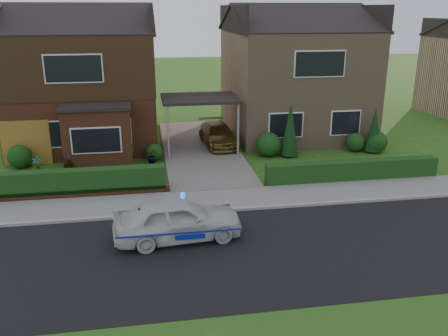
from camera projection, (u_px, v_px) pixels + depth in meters
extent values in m
plane|color=#204D14|center=(244.00, 252.00, 14.26)|extent=(120.00, 120.00, 0.00)
cube|color=black|center=(244.00, 252.00, 14.26)|extent=(60.00, 6.00, 0.02)
cube|color=#9E9993|center=(226.00, 210.00, 17.09)|extent=(60.00, 0.16, 0.12)
cube|color=slate|center=(222.00, 199.00, 18.08)|extent=(60.00, 2.00, 0.10)
cube|color=#666059|center=(201.00, 149.00, 24.52)|extent=(3.80, 12.00, 0.12)
cube|color=brown|center=(86.00, 88.00, 25.51)|extent=(7.20, 8.00, 5.80)
cube|color=white|center=(45.00, 135.00, 21.99)|extent=(1.80, 0.08, 1.30)
cube|color=white|center=(114.00, 132.00, 22.48)|extent=(1.60, 0.08, 1.30)
cube|color=white|center=(74.00, 69.00, 21.28)|extent=(2.60, 0.08, 1.30)
cube|color=black|center=(84.00, 60.00, 25.05)|extent=(7.26, 8.06, 2.90)
cube|color=brown|center=(98.00, 137.00, 21.75)|extent=(3.00, 1.40, 2.70)
cube|color=black|center=(95.00, 107.00, 21.30)|extent=(3.20, 1.60, 0.14)
cube|color=#9F8161|center=(293.00, 83.00, 27.32)|extent=(7.20, 8.00, 5.80)
cube|color=white|center=(286.00, 125.00, 23.79)|extent=(1.80, 0.08, 1.30)
cube|color=white|center=(345.00, 123.00, 24.29)|extent=(1.60, 0.08, 1.30)
cube|color=white|center=(320.00, 64.00, 23.08)|extent=(2.60, 0.08, 1.30)
cube|color=black|center=(200.00, 98.00, 23.68)|extent=(3.80, 3.00, 0.14)
cylinder|color=gray|center=(168.00, 133.00, 22.54)|extent=(0.10, 0.10, 2.70)
cylinder|color=gray|center=(238.00, 130.00, 23.06)|extent=(0.10, 0.10, 2.70)
cube|color=brown|center=(26.00, 143.00, 21.95)|extent=(2.20, 0.10, 2.10)
cube|color=brown|center=(69.00, 194.00, 18.26)|extent=(7.70, 0.25, 0.36)
cube|color=#123913|center=(70.00, 197.00, 18.45)|extent=(7.50, 0.55, 0.90)
cube|color=#123913|center=(351.00, 181.00, 20.16)|extent=(7.50, 0.55, 0.80)
sphere|color=#123913|center=(20.00, 157.00, 21.65)|extent=(1.08, 1.08, 1.08)
sphere|color=#123913|center=(120.00, 151.00, 22.12)|extent=(1.32, 1.32, 1.32)
sphere|color=#123913|center=(154.00, 152.00, 22.73)|extent=(0.84, 0.84, 0.84)
sphere|color=#123913|center=(269.00, 144.00, 23.35)|extent=(1.20, 1.20, 1.20)
sphere|color=#123913|center=(355.00, 142.00, 24.20)|extent=(0.96, 0.96, 0.96)
sphere|color=#123913|center=(377.00, 142.00, 24.05)|extent=(1.08, 1.08, 1.08)
cone|color=black|center=(290.00, 131.00, 23.10)|extent=(0.90, 0.90, 2.60)
cone|color=black|center=(374.00, 131.00, 23.84)|extent=(0.90, 0.90, 2.20)
imported|color=silver|center=(178.00, 219.00, 14.87)|extent=(2.01, 4.16, 1.37)
sphere|color=#193FF2|center=(183.00, 196.00, 14.66)|extent=(0.17, 0.17, 0.17)
cube|color=navy|center=(180.00, 232.00, 14.13)|extent=(3.70, 0.02, 0.05)
cube|color=navy|center=(176.00, 211.00, 15.65)|extent=(3.70, 0.01, 0.05)
ellipsoid|color=black|center=(141.00, 215.00, 14.52)|extent=(0.22, 0.17, 0.21)
sphere|color=white|center=(141.00, 216.00, 14.47)|extent=(0.11, 0.11, 0.11)
sphere|color=black|center=(141.00, 211.00, 14.46)|extent=(0.13, 0.13, 0.13)
cone|color=black|center=(140.00, 209.00, 14.44)|extent=(0.04, 0.04, 0.05)
cone|color=black|center=(143.00, 209.00, 14.45)|extent=(0.04, 0.04, 0.05)
imported|color=brown|center=(218.00, 135.00, 24.88)|extent=(1.85, 3.95, 1.12)
imported|color=gray|center=(38.00, 166.00, 20.68)|extent=(0.46, 0.31, 0.86)
imported|color=gray|center=(152.00, 156.00, 22.15)|extent=(0.59, 0.59, 0.84)
imported|color=gray|center=(68.00, 164.00, 21.06)|extent=(0.53, 0.53, 0.83)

